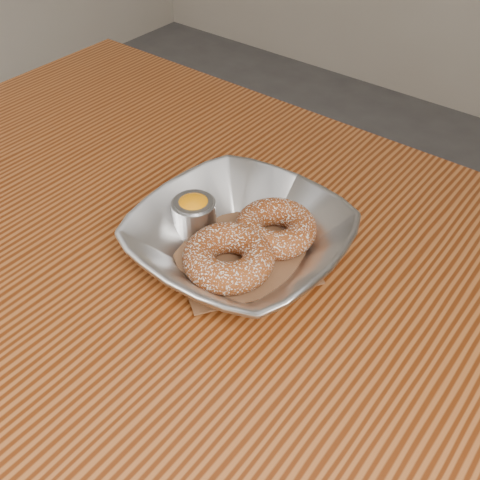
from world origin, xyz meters
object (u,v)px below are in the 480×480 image
Objects in this scene: donut_back at (275,228)px; ramekin at (194,214)px; serving_bowl at (240,241)px; donut_front at (229,257)px; table at (208,344)px.

ramekin is at bearing -153.01° from donut_back.
serving_bowl is at bearing -110.77° from donut_back.
donut_front is at bearing -77.49° from serving_bowl.
serving_bowl is 0.05m from donut_back.
serving_bowl is at bearing 102.51° from donut_front.
serving_bowl reaches higher than table.
ramekin is (-0.07, 0.03, 0.00)m from donut_front.
table is 12.74× the size of donut_back.
donut_front is 1.94× the size of ramekin.
table is 23.30× the size of ramekin.
donut_front is at bearing -20.87° from ramekin.
table is 5.19× the size of serving_bowl.
table is 0.13m from donut_front.
table is at bearing -42.34° from ramekin.
donut_back is at bearing 26.99° from ramekin.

